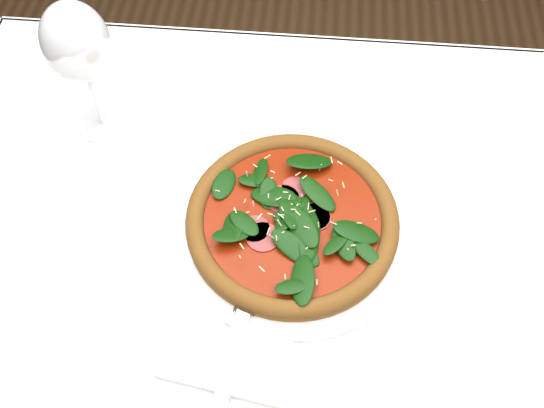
# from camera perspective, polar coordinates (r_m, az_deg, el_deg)

# --- Properties ---
(ground) EXTENTS (6.00, 6.00, 0.00)m
(ground) POSITION_cam_1_polar(r_m,az_deg,el_deg) (1.51, 3.48, -17.80)
(ground) COLOR brown
(ground) RESTS_ON ground
(dining_table) EXTENTS (1.21, 0.81, 0.75)m
(dining_table) POSITION_cam_1_polar(r_m,az_deg,el_deg) (0.91, 5.58, -6.73)
(dining_table) COLOR white
(dining_table) RESTS_ON ground
(plate) EXTENTS (0.33, 0.33, 0.01)m
(plate) POSITION_cam_1_polar(r_m,az_deg,el_deg) (0.82, 1.89, -1.99)
(plate) COLOR silver
(plate) RESTS_ON dining_table
(pizza) EXTENTS (0.37, 0.37, 0.04)m
(pizza) POSITION_cam_1_polar(r_m,az_deg,el_deg) (0.80, 1.93, -1.29)
(pizza) COLOR olive
(pizza) RESTS_ON plate
(wine_glass) EXTENTS (0.09, 0.09, 0.22)m
(wine_glass) POSITION_cam_1_polar(r_m,az_deg,el_deg) (0.86, -17.87, 14.00)
(wine_glass) COLOR white
(wine_glass) RESTS_ON dining_table
(napkin) EXTENTS (0.18, 0.10, 0.01)m
(napkin) POSITION_cam_1_polar(r_m,az_deg,el_deg) (0.74, -3.78, -14.62)
(napkin) COLOR white
(napkin) RESTS_ON dining_table
(fork) EXTENTS (0.05, 0.19, 0.00)m
(fork) POSITION_cam_1_polar(r_m,az_deg,el_deg) (0.74, -3.18, -12.02)
(fork) COLOR silver
(fork) RESTS_ON napkin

